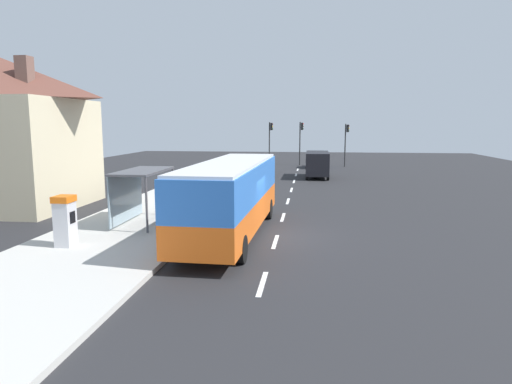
% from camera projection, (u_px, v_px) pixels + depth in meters
% --- Properties ---
extents(ground_plane, '(56.00, 92.00, 0.04)m').
position_uv_depth(ground_plane, '(288.00, 190.00, 33.45)').
color(ground_plane, '#262628').
extents(sidewalk_platform, '(6.20, 30.00, 0.18)m').
position_uv_depth(sidewalk_platform, '(146.00, 220.00, 22.41)').
color(sidewalk_platform, beige).
rests_on(sidewalk_platform, ground).
extents(lane_stripe_seg_0, '(0.16, 2.20, 0.01)m').
position_uv_depth(lane_stripe_seg_0, '(262.00, 284.00, 13.78)').
color(lane_stripe_seg_0, silver).
rests_on(lane_stripe_seg_0, ground).
extents(lane_stripe_seg_1, '(0.16, 2.20, 0.01)m').
position_uv_depth(lane_stripe_seg_1, '(275.00, 242.00, 18.69)').
color(lane_stripe_seg_1, silver).
rests_on(lane_stripe_seg_1, ground).
extents(lane_stripe_seg_2, '(0.16, 2.20, 0.01)m').
position_uv_depth(lane_stripe_seg_2, '(283.00, 217.00, 23.60)').
color(lane_stripe_seg_2, silver).
rests_on(lane_stripe_seg_2, ground).
extents(lane_stripe_seg_3, '(0.16, 2.20, 0.01)m').
position_uv_depth(lane_stripe_seg_3, '(288.00, 201.00, 28.50)').
color(lane_stripe_seg_3, silver).
rests_on(lane_stripe_seg_3, ground).
extents(lane_stripe_seg_4, '(0.16, 2.20, 0.01)m').
position_uv_depth(lane_stripe_seg_4, '(291.00, 190.00, 33.41)').
color(lane_stripe_seg_4, silver).
rests_on(lane_stripe_seg_4, ground).
extents(lane_stripe_seg_5, '(0.16, 2.20, 0.01)m').
position_uv_depth(lane_stripe_seg_5, '(294.00, 181.00, 38.32)').
color(lane_stripe_seg_5, silver).
rests_on(lane_stripe_seg_5, ground).
extents(lane_stripe_seg_6, '(0.16, 2.20, 0.01)m').
position_uv_depth(lane_stripe_seg_6, '(296.00, 175.00, 43.23)').
color(lane_stripe_seg_6, silver).
rests_on(lane_stripe_seg_6, ground).
extents(lane_stripe_seg_7, '(0.16, 2.20, 0.01)m').
position_uv_depth(lane_stripe_seg_7, '(298.00, 170.00, 48.14)').
color(lane_stripe_seg_7, silver).
rests_on(lane_stripe_seg_7, ground).
extents(bus, '(2.84, 11.08, 3.21)m').
position_uv_depth(bus, '(231.00, 194.00, 19.36)').
color(bus, orange).
rests_on(bus, ground).
extents(white_van, '(2.04, 5.20, 2.30)m').
position_uv_depth(white_van, '(317.00, 163.00, 40.91)').
color(white_van, black).
rests_on(white_van, ground).
extents(sedan_near, '(1.99, 4.47, 1.52)m').
position_uv_depth(sedan_near, '(317.00, 160.00, 50.44)').
color(sedan_near, navy).
rests_on(sedan_near, ground).
extents(ticket_machine, '(0.66, 0.76, 1.94)m').
position_uv_depth(ticket_machine, '(65.00, 220.00, 17.25)').
color(ticket_machine, silver).
rests_on(ticket_machine, sidewalk_platform).
extents(recycling_bin_green, '(0.52, 0.52, 0.95)m').
position_uv_depth(recycling_bin_green, '(193.00, 207.00, 22.81)').
color(recycling_bin_green, green).
rests_on(recycling_bin_green, sidewalk_platform).
extents(recycling_bin_blue, '(0.52, 0.52, 0.95)m').
position_uv_depth(recycling_bin_blue, '(196.00, 205.00, 23.50)').
color(recycling_bin_blue, blue).
rests_on(recycling_bin_blue, sidewalk_platform).
extents(traffic_light_near_side, '(0.49, 0.28, 4.81)m').
position_uv_depth(traffic_light_near_side, '(346.00, 138.00, 50.87)').
color(traffic_light_near_side, '#2D2D2D').
rests_on(traffic_light_near_side, ground).
extents(traffic_light_far_side, '(0.49, 0.28, 5.00)m').
position_uv_depth(traffic_light_far_side, '(270.00, 137.00, 52.66)').
color(traffic_light_far_side, '#2D2D2D').
rests_on(traffic_light_far_side, ground).
extents(traffic_light_median, '(0.49, 0.28, 5.03)m').
position_uv_depth(traffic_light_median, '(301.00, 137.00, 53.03)').
color(traffic_light_median, '#2D2D2D').
rests_on(traffic_light_median, ground).
extents(house_behind_platform, '(8.63, 7.93, 8.51)m').
position_uv_depth(house_behind_platform, '(4.00, 132.00, 25.94)').
color(house_behind_platform, '#C6B793').
rests_on(house_behind_platform, ground).
extents(bus_shelter, '(1.80, 4.00, 2.50)m').
position_uv_depth(bus_shelter, '(137.00, 182.00, 21.20)').
color(bus_shelter, '#4C4C51').
rests_on(bus_shelter, sidewalk_platform).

